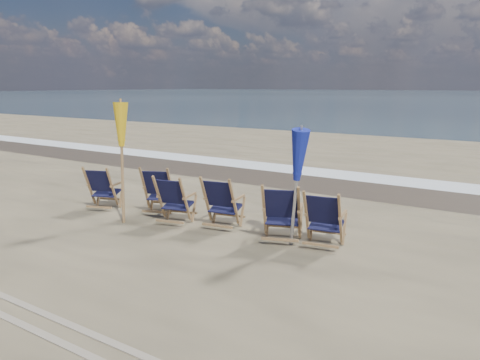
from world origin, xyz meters
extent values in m
cube|color=silver|center=(0.00, 8.30, 0.00)|extent=(200.00, 1.40, 0.01)
cube|color=#42362A|center=(0.00, 6.80, 0.00)|extent=(200.00, 2.60, 0.00)
cylinder|color=olive|center=(-2.04, 1.06, 1.18)|extent=(0.06, 0.06, 2.37)
cone|color=gold|center=(-2.04, 1.06, 1.89)|extent=(0.30, 0.30, 0.85)
cylinder|color=#A5A5AD|center=(1.51, 1.57, 1.02)|extent=(0.06, 0.06, 2.03)
cone|color=navy|center=(1.51, 1.57, 1.56)|extent=(0.30, 0.30, 0.85)
camera|label=1|loc=(4.88, -5.26, 2.72)|focal=35.00mm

